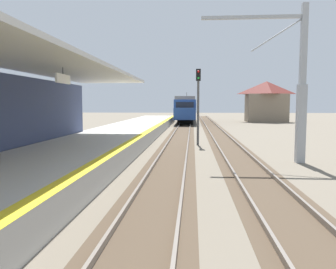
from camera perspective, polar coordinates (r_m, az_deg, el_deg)
station_platform at (r=16.26m, az=-15.38°, el=-3.38°), size 5.00×80.00×0.91m
track_pair_nearest_platform at (r=19.37m, az=1.12°, el=-3.04°), size 2.34×120.00×0.16m
track_pair_middle at (r=19.48m, az=11.17°, el=-3.09°), size 2.34×120.00×0.16m
approaching_train at (r=52.33m, az=3.10°, el=4.49°), size 2.93×19.60×4.76m
rail_signal_post at (r=23.12m, az=5.16°, el=6.10°), size 0.32×0.34×5.20m
catenary_pylon_far_side at (r=17.15m, az=20.90°, el=7.46°), size 5.00×0.40×7.50m
distant_trackside_house at (r=55.47m, az=16.37°, el=5.53°), size 6.60×5.28×6.40m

